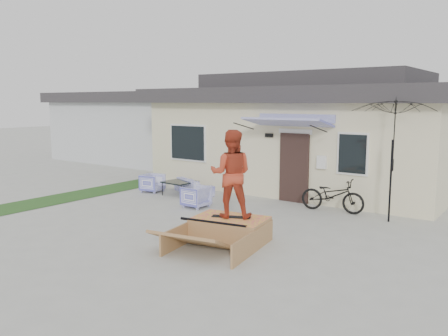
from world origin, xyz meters
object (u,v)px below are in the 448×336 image
Objects in this scene: bicycle at (333,192)px; skate_ramp at (230,230)px; loveseat at (194,183)px; patio_umbrella at (392,154)px; armchair_right at (196,195)px; armchair_left at (153,182)px; skateboard at (231,216)px; skater at (231,172)px; coffee_table at (180,188)px.

bicycle is 0.86× the size of skate_ramp.
patio_umbrella reaches higher than loveseat.
loveseat is 2.08m from armchair_right.
armchair_left is 2.80m from armchair_right.
patio_umbrella is at bearing 109.10° from armchair_right.
bicycle is 3.93m from skateboard.
bicycle is at bearing -92.28° from armchair_left.
skater is at bearing -122.41° from patio_umbrella.
armchair_right is at bearing 112.31° from bicycle.
armchair_right is 0.28× the size of patio_umbrella.
loveseat is 5.50m from skate_ramp.
armchair_right is at bearing -34.84° from coffee_table.
loveseat reaches higher than coffee_table.
skater is (4.27, -3.17, 1.30)m from coffee_table.
bicycle reaches higher than skateboard.
loveseat reaches higher than skateboard.
loveseat is 2.46× the size of armchair_right.
coffee_table is at bearing -123.48° from armchair_right.
loveseat is at bearing -73.37° from armchair_left.
coffee_table is (1.07, 0.18, -0.11)m from armchair_left.
armchair_right is (2.65, -0.91, 0.01)m from armchair_left.
patio_umbrella is 4.65m from skate_ramp.
skate_ramp is (-2.33, -3.73, -1.49)m from patio_umbrella.
patio_umbrella is at bearing 34.55° from skateboard.
skate_ramp is at bearing 160.74° from loveseat.
skater is (-0.01, 0.05, 1.27)m from skate_ramp.
armchair_left is 0.27× the size of patio_umbrella.
patio_umbrella is 2.93× the size of skateboard.
armchair_right is 3.87m from bicycle.
armchair_right is 0.39× the size of bicycle.
skater is at bearing 164.00° from bicycle.
armchair_right is at bearing 119.43° from skateboard.
coffee_table is 5.06m from bicycle.
skateboard is (4.27, -3.17, 0.32)m from coffee_table.
skater reaches higher than loveseat.
loveseat is at bearing 128.39° from skate_ramp.
skater is (2.70, -2.07, 1.18)m from armchair_right.
bicycle is at bearing 70.12° from skate_ramp.
skater is (-0.73, -3.86, 0.96)m from bicycle.
patio_umbrella is 1.31× the size of skater.
armchair_left is at bearing 50.05° from loveseat.
bicycle reaches higher than skate_ramp.
armchair_left reaches higher than skate_ramp.
skate_ramp is at bearing -36.95° from coffee_table.
skate_ramp is 0.29m from skateboard.
armchair_right is 3.60m from skater.
bicycle is (5.00, 0.69, 0.34)m from coffee_table.
bicycle is at bearing -129.31° from skater.
skater is (0.00, 0.00, 0.98)m from skateboard.
skate_ramp is (5.35, -3.04, -0.08)m from armchair_left.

